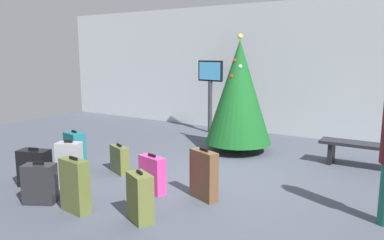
{
  "coord_description": "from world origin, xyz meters",
  "views": [
    {
      "loc": [
        3.05,
        -5.56,
        2.15
      ],
      "look_at": [
        -0.75,
        0.47,
        0.9
      ],
      "focal_mm": 35.12,
      "sensor_mm": 36.0,
      "label": 1
    }
  ],
  "objects_px": {
    "flight_info_kiosk": "(210,84)",
    "suitcase_5": "(75,153)",
    "suitcase_4": "(75,186)",
    "suitcase_6": "(204,175)",
    "suitcase_0": "(70,165)",
    "suitcase_2": "(152,174)",
    "suitcase_1": "(120,159)",
    "suitcase_8": "(40,184)",
    "waiting_bench": "(367,149)",
    "holiday_tree": "(239,92)",
    "suitcase_3": "(140,198)",
    "suitcase_7": "(35,168)"
  },
  "relations": [
    {
      "from": "suitcase_1",
      "to": "suitcase_2",
      "type": "bearing_deg",
      "value": -22.37
    },
    {
      "from": "flight_info_kiosk",
      "to": "suitcase_3",
      "type": "distance_m",
      "value": 5.87
    },
    {
      "from": "suitcase_8",
      "to": "flight_info_kiosk",
      "type": "bearing_deg",
      "value": 93.86
    },
    {
      "from": "flight_info_kiosk",
      "to": "suitcase_2",
      "type": "bearing_deg",
      "value": -71.51
    },
    {
      "from": "suitcase_3",
      "to": "suitcase_8",
      "type": "height_order",
      "value": "suitcase_3"
    },
    {
      "from": "holiday_tree",
      "to": "suitcase_4",
      "type": "relative_size",
      "value": 3.3
    },
    {
      "from": "flight_info_kiosk",
      "to": "suitcase_5",
      "type": "bearing_deg",
      "value": -93.58
    },
    {
      "from": "holiday_tree",
      "to": "suitcase_8",
      "type": "distance_m",
      "value": 4.51
    },
    {
      "from": "suitcase_4",
      "to": "flight_info_kiosk",
      "type": "bearing_deg",
      "value": 100.7
    },
    {
      "from": "suitcase_0",
      "to": "suitcase_3",
      "type": "bearing_deg",
      "value": -12.36
    },
    {
      "from": "holiday_tree",
      "to": "suitcase_7",
      "type": "height_order",
      "value": "holiday_tree"
    },
    {
      "from": "suitcase_6",
      "to": "waiting_bench",
      "type": "bearing_deg",
      "value": 58.26
    },
    {
      "from": "suitcase_2",
      "to": "suitcase_4",
      "type": "height_order",
      "value": "suitcase_4"
    },
    {
      "from": "holiday_tree",
      "to": "suitcase_8",
      "type": "bearing_deg",
      "value": -105.5
    },
    {
      "from": "suitcase_7",
      "to": "suitcase_4",
      "type": "bearing_deg",
      "value": -14.1
    },
    {
      "from": "suitcase_4",
      "to": "suitcase_7",
      "type": "relative_size",
      "value": 1.2
    },
    {
      "from": "suitcase_2",
      "to": "suitcase_7",
      "type": "bearing_deg",
      "value": -156.19
    },
    {
      "from": "suitcase_0",
      "to": "suitcase_4",
      "type": "distance_m",
      "value": 1.08
    },
    {
      "from": "suitcase_3",
      "to": "flight_info_kiosk",
      "type": "bearing_deg",
      "value": 110.51
    },
    {
      "from": "flight_info_kiosk",
      "to": "suitcase_4",
      "type": "distance_m",
      "value": 5.83
    },
    {
      "from": "waiting_bench",
      "to": "suitcase_8",
      "type": "distance_m",
      "value": 5.8
    },
    {
      "from": "flight_info_kiosk",
      "to": "suitcase_3",
      "type": "height_order",
      "value": "flight_info_kiosk"
    },
    {
      "from": "suitcase_6",
      "to": "suitcase_1",
      "type": "bearing_deg",
      "value": 172.19
    },
    {
      "from": "suitcase_1",
      "to": "suitcase_6",
      "type": "height_order",
      "value": "suitcase_6"
    },
    {
      "from": "flight_info_kiosk",
      "to": "suitcase_8",
      "type": "bearing_deg",
      "value": -86.14
    },
    {
      "from": "flight_info_kiosk",
      "to": "suitcase_1",
      "type": "distance_m",
      "value": 4.21
    },
    {
      "from": "suitcase_2",
      "to": "suitcase_1",
      "type": "bearing_deg",
      "value": 157.63
    },
    {
      "from": "suitcase_0",
      "to": "suitcase_3",
      "type": "height_order",
      "value": "suitcase_0"
    },
    {
      "from": "suitcase_2",
      "to": "suitcase_3",
      "type": "distance_m",
      "value": 1.05
    },
    {
      "from": "suitcase_5",
      "to": "suitcase_6",
      "type": "bearing_deg",
      "value": 3.84
    },
    {
      "from": "holiday_tree",
      "to": "suitcase_4",
      "type": "distance_m",
      "value": 4.3
    },
    {
      "from": "holiday_tree",
      "to": "suitcase_3",
      "type": "relative_size",
      "value": 3.77
    },
    {
      "from": "waiting_bench",
      "to": "suitcase_8",
      "type": "relative_size",
      "value": 2.76
    },
    {
      "from": "suitcase_1",
      "to": "suitcase_8",
      "type": "xyz_separation_m",
      "value": [
        0.0,
        -1.67,
        0.04
      ]
    },
    {
      "from": "suitcase_7",
      "to": "suitcase_2",
      "type": "bearing_deg",
      "value": 23.81
    },
    {
      "from": "suitcase_8",
      "to": "suitcase_0",
      "type": "bearing_deg",
      "value": 104.83
    },
    {
      "from": "suitcase_1",
      "to": "suitcase_7",
      "type": "height_order",
      "value": "suitcase_7"
    },
    {
      "from": "suitcase_2",
      "to": "suitcase_8",
      "type": "relative_size",
      "value": 1.0
    },
    {
      "from": "suitcase_4",
      "to": "suitcase_8",
      "type": "xyz_separation_m",
      "value": [
        -0.68,
        -0.06,
        -0.08
      ]
    },
    {
      "from": "flight_info_kiosk",
      "to": "suitcase_5",
      "type": "height_order",
      "value": "flight_info_kiosk"
    },
    {
      "from": "waiting_bench",
      "to": "suitcase_6",
      "type": "xyz_separation_m",
      "value": [
        -1.85,
        -2.98,
        0.01
      ]
    },
    {
      "from": "suitcase_7",
      "to": "suitcase_8",
      "type": "height_order",
      "value": "suitcase_7"
    },
    {
      "from": "waiting_bench",
      "to": "suitcase_4",
      "type": "xyz_separation_m",
      "value": [
        -3.11,
        -4.33,
        0.0
      ]
    },
    {
      "from": "suitcase_5",
      "to": "suitcase_7",
      "type": "xyz_separation_m",
      "value": [
        -0.03,
        -0.82,
        -0.07
      ]
    },
    {
      "from": "suitcase_1",
      "to": "suitcase_6",
      "type": "distance_m",
      "value": 1.97
    },
    {
      "from": "suitcase_1",
      "to": "suitcase_7",
      "type": "bearing_deg",
      "value": -118.88
    },
    {
      "from": "suitcase_0",
      "to": "suitcase_2",
      "type": "distance_m",
      "value": 1.4
    },
    {
      "from": "waiting_bench",
      "to": "suitcase_1",
      "type": "bearing_deg",
      "value": -144.37
    },
    {
      "from": "suitcase_4",
      "to": "suitcase_6",
      "type": "relative_size",
      "value": 1.0
    },
    {
      "from": "suitcase_1",
      "to": "suitcase_3",
      "type": "distance_m",
      "value": 2.14
    }
  ]
}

